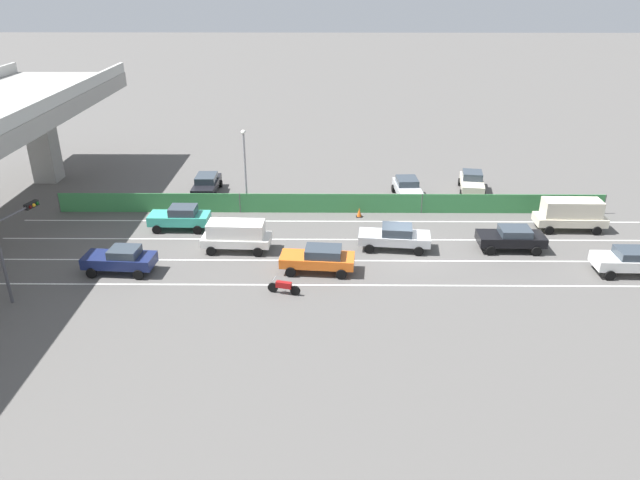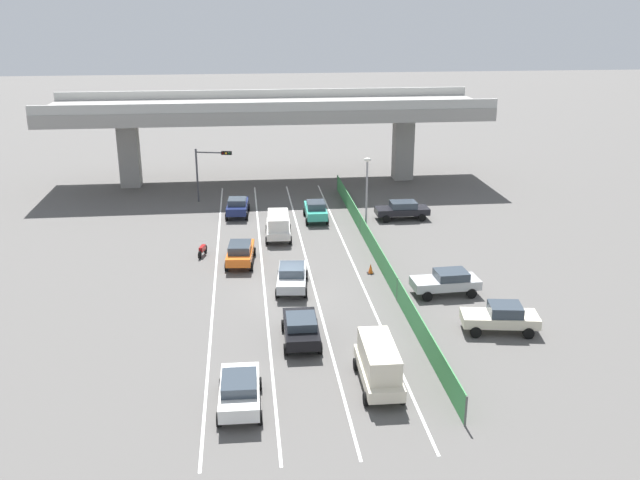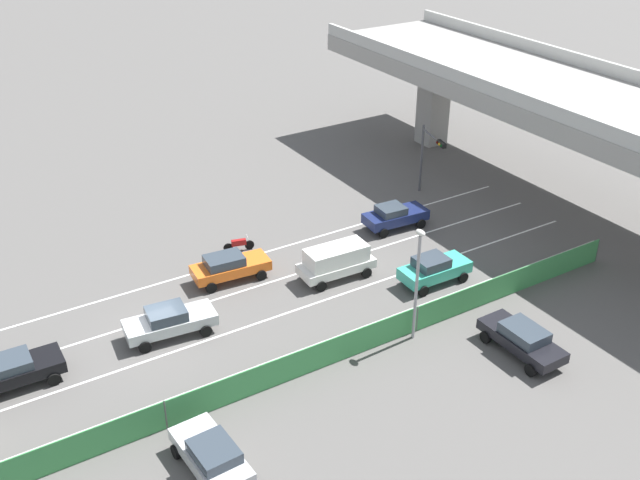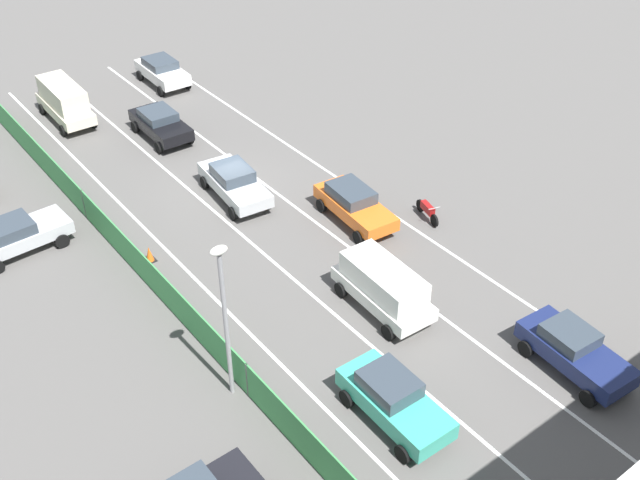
{
  "view_description": "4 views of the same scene",
  "coord_description": "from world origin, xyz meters",
  "px_view_note": "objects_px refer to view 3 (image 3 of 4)",
  "views": [
    {
      "loc": [
        -35.92,
        5.25,
        17.0
      ],
      "look_at": [
        -2.69,
        5.53,
        1.92
      ],
      "focal_mm": 33.53,
      "sensor_mm": 36.0,
      "label": 1
    },
    {
      "loc": [
        -2.73,
        -41.59,
        17.77
      ],
      "look_at": [
        2.42,
        3.9,
        2.16
      ],
      "focal_mm": 38.96,
      "sensor_mm": 36.0,
      "label": 2
    },
    {
      "loc": [
        31.17,
        -9.32,
        23.07
      ],
      "look_at": [
        -1.11,
        10.55,
        2.17
      ],
      "focal_mm": 41.68,
      "sensor_mm": 36.0,
      "label": 3
    },
    {
      "loc": [
        15.6,
        27.55,
        19.79
      ],
      "look_at": [
        0.27,
        7.49,
        1.45
      ],
      "focal_mm": 42.11,
      "sensor_mm": 36.0,
      "label": 4
    }
  ],
  "objects_px": {
    "car_taxi_teal": "(434,269)",
    "motorcycle": "(239,244)",
    "car_sedan_black": "(14,370)",
    "car_sedan_silver": "(169,321)",
    "car_taxi_orange": "(229,266)",
    "parked_sedan_dark": "(522,338)",
    "car_van_white": "(336,260)",
    "traffic_cone": "(255,375)",
    "street_lamp": "(417,273)",
    "parked_wagon_silver": "(212,455)",
    "traffic_light": "(430,151)",
    "car_sedan_navy": "(395,215)"
  },
  "relations": [
    {
      "from": "car_taxi_teal",
      "to": "motorcycle",
      "type": "height_order",
      "value": "car_taxi_teal"
    },
    {
      "from": "car_sedan_black",
      "to": "car_taxi_teal",
      "type": "height_order",
      "value": "car_taxi_teal"
    },
    {
      "from": "car_sedan_silver",
      "to": "car_taxi_orange",
      "type": "distance_m",
      "value": 6.02
    },
    {
      "from": "car_sedan_black",
      "to": "parked_sedan_dark",
      "type": "bearing_deg",
      "value": 64.09
    },
    {
      "from": "car_sedan_silver",
      "to": "car_taxi_orange",
      "type": "xyz_separation_m",
      "value": [
        -3.34,
        5.0,
        0.01
      ]
    },
    {
      "from": "car_taxi_teal",
      "to": "motorcycle",
      "type": "relative_size",
      "value": 2.24
    },
    {
      "from": "car_van_white",
      "to": "traffic_cone",
      "type": "height_order",
      "value": "car_van_white"
    },
    {
      "from": "car_sedan_silver",
      "to": "car_taxi_orange",
      "type": "bearing_deg",
      "value": 123.76
    },
    {
      "from": "motorcycle",
      "to": "street_lamp",
      "type": "relative_size",
      "value": 0.3
    },
    {
      "from": "motorcycle",
      "to": "parked_wagon_silver",
      "type": "relative_size",
      "value": 0.44
    },
    {
      "from": "car_taxi_orange",
      "to": "parked_wagon_silver",
      "type": "height_order",
      "value": "car_taxi_orange"
    },
    {
      "from": "car_sedan_black",
      "to": "parked_wagon_silver",
      "type": "relative_size",
      "value": 1.0
    },
    {
      "from": "car_taxi_teal",
      "to": "traffic_light",
      "type": "height_order",
      "value": "traffic_light"
    },
    {
      "from": "car_taxi_orange",
      "to": "street_lamp",
      "type": "xyz_separation_m",
      "value": [
        10.15,
        5.64,
        2.99
      ]
    },
    {
      "from": "motorcycle",
      "to": "traffic_cone",
      "type": "xyz_separation_m",
      "value": [
        11.77,
        -4.92,
        -0.12
      ]
    },
    {
      "from": "parked_sedan_dark",
      "to": "traffic_cone",
      "type": "relative_size",
      "value": 6.42
    },
    {
      "from": "car_sedan_navy",
      "to": "street_lamp",
      "type": "height_order",
      "value": "street_lamp"
    },
    {
      "from": "car_van_white",
      "to": "car_taxi_orange",
      "type": "xyz_separation_m",
      "value": [
        -3.04,
        -5.46,
        -0.24
      ]
    },
    {
      "from": "car_sedan_silver",
      "to": "street_lamp",
      "type": "bearing_deg",
      "value": 57.38
    },
    {
      "from": "car_taxi_orange",
      "to": "street_lamp",
      "type": "height_order",
      "value": "street_lamp"
    },
    {
      "from": "car_taxi_orange",
      "to": "parked_wagon_silver",
      "type": "xyz_separation_m",
      "value": [
        13.17,
        -7.06,
        -0.02
      ]
    },
    {
      "from": "motorcycle",
      "to": "car_sedan_silver",
      "type": "bearing_deg",
      "value": -48.63
    },
    {
      "from": "car_sedan_silver",
      "to": "car_taxi_teal",
      "type": "height_order",
      "value": "car_taxi_teal"
    },
    {
      "from": "car_sedan_navy",
      "to": "traffic_cone",
      "type": "xyz_separation_m",
      "value": [
        9.16,
        -15.06,
        -0.56
      ]
    },
    {
      "from": "car_sedan_navy",
      "to": "street_lamp",
      "type": "xyz_separation_m",
      "value": [
        10.35,
        -6.48,
        3.0
      ]
    },
    {
      "from": "car_sedan_navy",
      "to": "motorcycle",
      "type": "height_order",
      "value": "car_sedan_navy"
    },
    {
      "from": "car_sedan_navy",
      "to": "parked_sedan_dark",
      "type": "xyz_separation_m",
      "value": [
        14.22,
        -2.68,
        -0.01
      ]
    },
    {
      "from": "parked_sedan_dark",
      "to": "car_sedan_navy",
      "type": "bearing_deg",
      "value": 169.34
    },
    {
      "from": "car_sedan_black",
      "to": "street_lamp",
      "type": "height_order",
      "value": "street_lamp"
    },
    {
      "from": "car_sedan_silver",
      "to": "parked_wagon_silver",
      "type": "height_order",
      "value": "car_sedan_silver"
    },
    {
      "from": "parked_sedan_dark",
      "to": "street_lamp",
      "type": "relative_size",
      "value": 0.73
    },
    {
      "from": "car_taxi_orange",
      "to": "traffic_cone",
      "type": "relative_size",
      "value": 6.47
    },
    {
      "from": "car_taxi_teal",
      "to": "motorcycle",
      "type": "xyz_separation_m",
      "value": [
        -9.32,
        -7.96,
        -0.48
      ]
    },
    {
      "from": "car_van_white",
      "to": "parked_sedan_dark",
      "type": "relative_size",
      "value": 0.99
    },
    {
      "from": "car_sedan_silver",
      "to": "car_van_white",
      "type": "bearing_deg",
      "value": 91.68
    },
    {
      "from": "motorcycle",
      "to": "traffic_cone",
      "type": "height_order",
      "value": "motorcycle"
    },
    {
      "from": "parked_sedan_dark",
      "to": "car_taxi_teal",
      "type": "bearing_deg",
      "value": 176.19
    },
    {
      "from": "car_taxi_teal",
      "to": "street_lamp",
      "type": "height_order",
      "value": "street_lamp"
    },
    {
      "from": "car_van_white",
      "to": "motorcycle",
      "type": "relative_size",
      "value": 2.39
    },
    {
      "from": "parked_sedan_dark",
      "to": "traffic_cone",
      "type": "bearing_deg",
      "value": -112.22
    },
    {
      "from": "car_sedan_black",
      "to": "car_sedan_navy",
      "type": "bearing_deg",
      "value": 97.95
    },
    {
      "from": "parked_wagon_silver",
      "to": "car_van_white",
      "type": "bearing_deg",
      "value": 128.98
    },
    {
      "from": "parked_wagon_silver",
      "to": "traffic_cone",
      "type": "bearing_deg",
      "value": 135.58
    },
    {
      "from": "car_sedan_navy",
      "to": "traffic_light",
      "type": "relative_size",
      "value": 0.87
    },
    {
      "from": "traffic_light",
      "to": "street_lamp",
      "type": "bearing_deg",
      "value": -41.08
    },
    {
      "from": "parked_wagon_silver",
      "to": "traffic_light",
      "type": "bearing_deg",
      "value": 123.57
    },
    {
      "from": "car_sedan_navy",
      "to": "motorcycle",
      "type": "distance_m",
      "value": 10.48
    },
    {
      "from": "car_taxi_orange",
      "to": "traffic_light",
      "type": "relative_size",
      "value": 0.92
    },
    {
      "from": "car_sedan_black",
      "to": "motorcycle",
      "type": "bearing_deg",
      "value": 112.49
    },
    {
      "from": "car_taxi_orange",
      "to": "traffic_light",
      "type": "distance_m",
      "value": 17.26
    }
  ]
}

